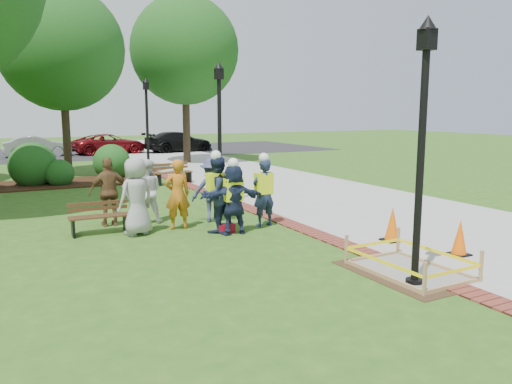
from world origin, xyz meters
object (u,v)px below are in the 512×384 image
hivis_worker_b (264,190)px  lamp_near (422,133)px  cone_front (460,239)px  hivis_worker_c (216,192)px  bench_near (100,224)px  hivis_worker_a (233,196)px  wet_concrete_pad (410,260)px

hivis_worker_b → lamp_near: bearing=-88.0°
cone_front → hivis_worker_c: size_ratio=0.38×
bench_near → lamp_near: lamp_near is taller
hivis_worker_a → hivis_worker_c: size_ratio=0.92×
bench_near → hivis_worker_a: 3.18m
wet_concrete_pad → bench_near: size_ratio=1.69×
lamp_near → hivis_worker_a: 4.92m
wet_concrete_pad → lamp_near: bearing=-127.2°
wet_concrete_pad → hivis_worker_a: 4.34m
hivis_worker_b → hivis_worker_c: size_ratio=0.94×
bench_near → wet_concrete_pad: bearing=-51.5°
lamp_near → hivis_worker_a: lamp_near is taller
lamp_near → hivis_worker_c: bearing=106.5°
wet_concrete_pad → cone_front: bearing=11.2°
bench_near → hivis_worker_c: size_ratio=0.71×
wet_concrete_pad → hivis_worker_b: bearing=97.3°
bench_near → hivis_worker_b: hivis_worker_b is taller
cone_front → hivis_worker_b: (-2.19, 4.06, 0.56)m
wet_concrete_pad → hivis_worker_c: (-1.83, 4.37, 0.72)m
lamp_near → hivis_worker_b: size_ratio=2.34×
hivis_worker_b → hivis_worker_a: bearing=-158.7°
bench_near → lamp_near: bearing=-56.5°
hivis_worker_a → hivis_worker_b: hivis_worker_b is taller
cone_front → hivis_worker_b: bearing=118.3°
lamp_near → wet_concrete_pad: bearing=52.8°
hivis_worker_b → hivis_worker_c: (-1.27, -0.02, 0.05)m
lamp_near → hivis_worker_a: (-1.18, 4.51, -1.59)m
lamp_near → hivis_worker_a: size_ratio=2.40×
wet_concrete_pad → hivis_worker_a: (-1.57, 3.99, 0.65)m
lamp_near → hivis_worker_c: size_ratio=2.21×
cone_front → lamp_near: 3.05m
lamp_near → cone_front: bearing=22.5°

